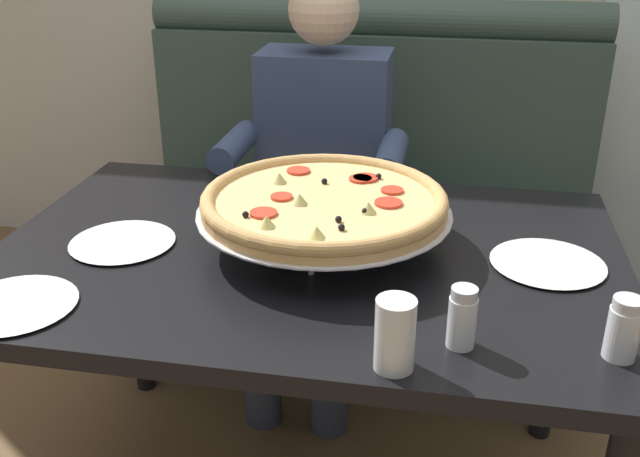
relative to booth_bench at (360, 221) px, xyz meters
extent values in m
cube|color=#384C42|center=(0.00, -0.13, -0.17)|extent=(1.59, 0.60, 0.46)
cube|color=#384C42|center=(0.00, 0.26, 0.29)|extent=(1.59, 0.18, 0.65)
cylinder|color=#384C42|center=(0.00, 0.26, 0.66)|extent=(1.59, 0.14, 0.14)
cube|color=black|center=(0.00, -0.93, 0.32)|extent=(1.37, 0.92, 0.04)
cylinder|color=black|center=(-0.62, -0.54, -0.05)|extent=(0.06, 0.06, 0.70)
cylinder|color=black|center=(0.62, -0.54, -0.05)|extent=(0.06, 0.06, 0.70)
cube|color=#2D3342|center=(-0.10, -0.38, 0.14)|extent=(0.34, 0.40, 0.15)
cylinder|color=#2D3342|center=(-0.20, -0.63, -0.17)|extent=(0.11, 0.11, 0.46)
cylinder|color=#2D3342|center=(0.00, -0.63, -0.17)|extent=(0.11, 0.11, 0.46)
cube|color=#38476B|center=(-0.10, -0.16, 0.34)|extent=(0.40, 0.22, 0.56)
cylinder|color=#38476B|center=(-0.33, -0.38, 0.38)|extent=(0.08, 0.28, 0.08)
cylinder|color=#38476B|center=(0.13, -0.38, 0.38)|extent=(0.08, 0.28, 0.08)
sphere|color=beige|center=(-0.10, -0.18, 0.75)|extent=(0.21, 0.21, 0.21)
cylinder|color=silver|center=(0.03, -1.04, 0.38)|extent=(0.01, 0.01, 0.08)
cylinder|color=silver|center=(-0.09, -0.82, 0.38)|extent=(0.01, 0.01, 0.08)
cylinder|color=silver|center=(0.16, -0.82, 0.38)|extent=(0.01, 0.01, 0.08)
torus|color=silver|center=(0.03, -0.89, 0.41)|extent=(0.31, 0.31, 0.01)
cylinder|color=silver|center=(0.03, -0.89, 0.42)|extent=(0.56, 0.56, 0.00)
cylinder|color=tan|center=(0.03, -0.89, 0.43)|extent=(0.53, 0.53, 0.02)
torus|color=tan|center=(0.03, -0.89, 0.45)|extent=(0.54, 0.54, 0.03)
cylinder|color=#E5C17A|center=(0.03, -0.89, 0.44)|extent=(0.47, 0.47, 0.01)
cylinder|color=red|center=(-0.07, -1.00, 0.45)|extent=(0.06, 0.06, 0.01)
cylinder|color=red|center=(0.11, -0.76, 0.45)|extent=(0.06, 0.06, 0.01)
cylinder|color=red|center=(-0.06, -0.74, 0.45)|extent=(0.06, 0.06, 0.01)
cylinder|color=red|center=(0.09, -0.77, 0.45)|extent=(0.05, 0.05, 0.01)
cylinder|color=red|center=(-0.06, -0.91, 0.45)|extent=(0.05, 0.05, 0.01)
cylinder|color=red|center=(0.17, -0.90, 0.45)|extent=(0.06, 0.06, 0.01)
cylinder|color=red|center=(0.17, -0.83, 0.45)|extent=(0.05, 0.05, 0.01)
sphere|color=black|center=(-0.11, -1.02, 0.45)|extent=(0.01, 0.01, 0.01)
sphere|color=black|center=(0.10, -1.05, 0.45)|extent=(0.01, 0.01, 0.01)
sphere|color=black|center=(0.13, -0.75, 0.45)|extent=(0.01, 0.01, 0.01)
sphere|color=black|center=(0.02, -0.81, 0.45)|extent=(0.01, 0.01, 0.01)
sphere|color=black|center=(0.13, -0.96, 0.45)|extent=(0.01, 0.01, 0.01)
sphere|color=black|center=(0.08, -1.01, 0.45)|extent=(0.01, 0.01, 0.01)
cone|color=#CCC675|center=(-0.05, -1.06, 0.46)|extent=(0.04, 0.04, 0.02)
cone|color=#CCC675|center=(0.05, -1.09, 0.46)|extent=(0.04, 0.04, 0.02)
cone|color=#CCC675|center=(-0.09, -0.82, 0.46)|extent=(0.04, 0.04, 0.02)
cone|color=#CCC675|center=(-0.01, -0.94, 0.46)|extent=(0.04, 0.04, 0.02)
cone|color=#CCC675|center=(0.14, -0.95, 0.46)|extent=(0.04, 0.04, 0.02)
cylinder|color=white|center=(0.33, -1.25, 0.38)|extent=(0.05, 0.05, 0.09)
cylinder|color=#4C6633|center=(0.33, -1.25, 0.36)|extent=(0.04, 0.04, 0.05)
cylinder|color=silver|center=(0.33, -1.25, 0.44)|extent=(0.05, 0.05, 0.02)
cylinder|color=white|center=(0.60, -1.23, 0.38)|extent=(0.05, 0.05, 0.09)
cylinder|color=#A82D19|center=(0.60, -1.23, 0.36)|extent=(0.05, 0.05, 0.04)
cylinder|color=silver|center=(0.60, -1.23, 0.44)|extent=(0.05, 0.05, 0.02)
cylinder|color=white|center=(-0.49, -1.27, 0.34)|extent=(0.16, 0.16, 0.01)
cone|color=white|center=(-0.49, -1.27, 0.35)|extent=(0.23, 0.23, 0.01)
cylinder|color=white|center=(-0.41, -0.98, 0.34)|extent=(0.16, 0.16, 0.01)
cone|color=white|center=(-0.41, -0.98, 0.35)|extent=(0.23, 0.23, 0.01)
cylinder|color=white|center=(0.51, -0.91, 0.34)|extent=(0.17, 0.17, 0.01)
cone|color=white|center=(0.51, -0.91, 0.35)|extent=(0.24, 0.24, 0.01)
cylinder|color=silver|center=(0.23, -1.33, 0.40)|extent=(0.07, 0.07, 0.13)
cylinder|color=#4C2814|center=(0.23, -1.33, 0.38)|extent=(0.06, 0.06, 0.08)
cylinder|color=black|center=(1.12, 1.30, -0.18)|extent=(0.02, 0.02, 0.44)
camera|label=1|loc=(0.29, -2.32, 1.04)|focal=40.54mm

